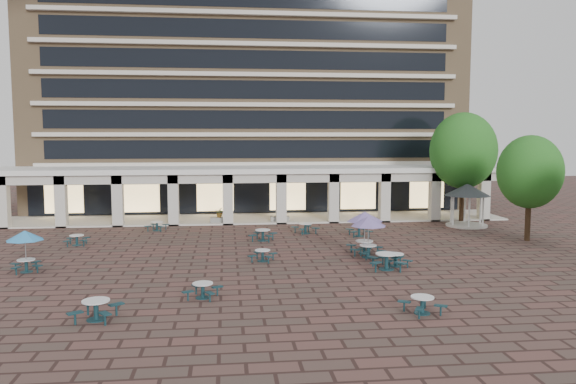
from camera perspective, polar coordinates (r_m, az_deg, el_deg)
name	(u,v)px	position (r m, az deg, el deg)	size (l,w,h in m)	color
ground	(266,257)	(32.58, -2.28, -6.66)	(120.00, 120.00, 0.00)	brown
apartment_building	(247,80)	(57.52, -4.14, 11.33)	(40.00, 15.50, 25.20)	#9E7E59
retail_arcade	(253,184)	(46.76, -3.56, 0.84)	(42.00, 6.60, 4.40)	white
picnic_table_0	(96,308)	(22.95, -18.92, -11.10)	(1.95, 1.95, 0.78)	#14353D
picnic_table_1	(203,289)	(24.84, -8.65, -9.72)	(1.78, 1.78, 0.67)	#14353D
picnic_table_2	(422,303)	(23.15, 13.49, -10.94)	(1.81, 1.81, 0.69)	#14353D
picnic_table_3	(395,259)	(30.88, 10.83, -6.66)	(1.63, 1.63, 0.69)	#14353D
picnic_table_4	(25,237)	(31.77, -25.16, -4.17)	(1.86, 1.86, 2.15)	#14353D
picnic_table_5	(263,254)	(31.55, -2.60, -6.35)	(1.75, 1.75, 0.65)	#14353D
picnic_table_6	(365,218)	(33.56, 7.80, -2.66)	(2.16, 2.16, 2.50)	#14353D
picnic_table_7	(386,260)	(30.03, 9.97, -6.80)	(2.13, 2.13, 0.86)	#14353D
picnic_table_8	(77,239)	(38.43, -20.67, -4.51)	(1.60, 1.60, 0.67)	#14353D
picnic_table_9	(263,234)	(37.57, -2.58, -4.29)	(2.02, 2.02, 0.75)	#14353D
picnic_table_10	(305,227)	(40.26, 1.78, -3.61)	(2.03, 2.03, 0.75)	#14353D
picnic_table_11	(368,223)	(32.48, 8.17, -3.14)	(2.05, 2.05, 2.37)	#14353D
picnic_table_12	(157,225)	(42.57, -13.18, -3.31)	(1.78, 1.78, 0.68)	#14353D
picnic_table_13	(359,230)	(39.51, 7.24, -3.85)	(1.71, 1.71, 0.73)	#14353D
gazebo	(467,195)	(45.41, 17.76, -0.26)	(3.51, 3.51, 3.26)	beige
tree_east_a	(530,172)	(40.40, 23.36, 1.88)	(4.23, 4.23, 7.04)	#382516
tree_east_c	(463,151)	(47.25, 17.37, 4.03)	(5.32, 5.32, 8.86)	#382516
planter_left	(220,217)	(45.11, -6.94, -2.51)	(1.50, 0.85, 1.32)	gray
planter_right	(280,217)	(45.32, -0.84, -2.59)	(1.50, 0.60, 1.15)	gray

